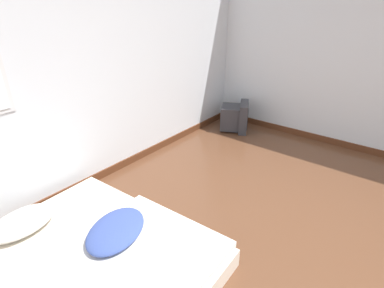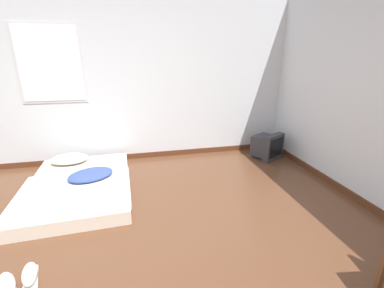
{
  "view_description": "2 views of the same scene",
  "coord_description": "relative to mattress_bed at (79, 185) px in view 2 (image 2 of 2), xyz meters",
  "views": [
    {
      "loc": [
        -1.44,
        0.02,
        1.83
      ],
      "look_at": [
        0.94,
        1.89,
        0.37
      ],
      "focal_mm": 28.0,
      "sensor_mm": 36.0,
      "label": 1
    },
    {
      "loc": [
        0.21,
        -1.6,
        1.69
      ],
      "look_at": [
        0.95,
        1.7,
        0.52
      ],
      "focal_mm": 24.0,
      "sensor_mm": 36.0,
      "label": 2
    }
  ],
  "objects": [
    {
      "name": "crt_tv",
      "position": [
        2.94,
        0.57,
        0.1
      ],
      "size": [
        0.54,
        0.54,
        0.44
      ],
      "color": "#333338",
      "rests_on": "ground_plane"
    },
    {
      "name": "sneaker_pair",
      "position": [
        -0.2,
        -1.41,
        -0.06
      ],
      "size": [
        0.34,
        0.34,
        0.1
      ],
      "color": "silver",
      "rests_on": "ground_plane"
    },
    {
      "name": "mattress_bed",
      "position": [
        0.0,
        0.0,
        0.0
      ],
      "size": [
        1.3,
        1.8,
        0.3
      ],
      "color": "beige",
      "rests_on": "ground_plane"
    },
    {
      "name": "wall_back",
      "position": [
        0.54,
        1.07,
        1.18
      ],
      "size": [
        7.95,
        0.08,
        2.6
      ],
      "color": "silver",
      "rests_on": "ground_plane"
    },
    {
      "name": "ground_plane",
      "position": [
        0.56,
        -1.6,
        -0.11
      ],
      "size": [
        20.0,
        20.0,
        0.0
      ],
      "primitive_type": "plane",
      "color": "brown"
    }
  ]
}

